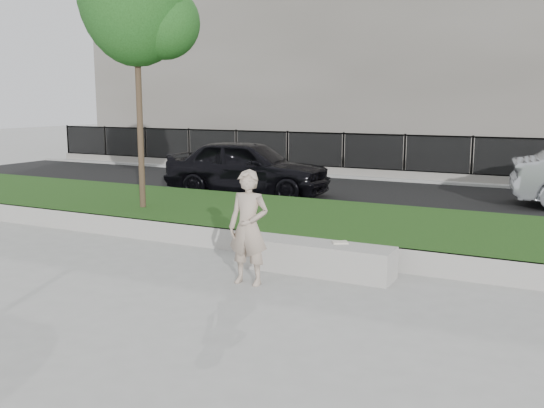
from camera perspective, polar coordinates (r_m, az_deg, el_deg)
The scene contains 11 objects.
ground at distance 9.91m, azimuth -2.27°, elevation -6.31°, with size 90.00×90.00×0.00m, color gray.
grass_bank at distance 12.49m, azimuth 4.44°, elevation -2.01°, with size 34.00×4.00×0.40m, color black.
grass_kerb at distance 10.75m, azimuth 0.43°, elevation -3.92°, with size 34.00×0.08×0.40m, color gray.
street at distance 17.65m, azimuth 11.27°, elevation 0.71°, with size 34.00×7.00×0.04m, color black.
far_pavement at distance 21.98m, azimuth 14.46°, elevation 2.45°, with size 34.00×3.00×0.12m, color gray.
iron_fence at distance 20.95m, azimuth 13.92°, elevation 3.46°, with size 32.00×0.30×1.50m.
building_facade at distance 28.78m, azimuth 18.03°, elevation 13.81°, with size 34.00×10.00×10.00m, color #615C55.
stone_bench at distance 9.75m, azimuth 4.34°, elevation -5.08°, with size 2.45×0.61×0.50m, color gray.
man at distance 9.04m, azimuth -2.22°, elevation -2.23°, with size 0.63×0.41×1.73m, color tan.
book at distance 9.68m, azimuth 6.43°, elevation -3.61°, with size 0.24×0.17×0.03m, color beige.
car_dark at distance 17.35m, azimuth -2.31°, elevation 3.49°, with size 1.90×4.73×1.61m, color black.
Camera 1 is at (4.65, -8.31, 2.75)m, focal length 40.00 mm.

